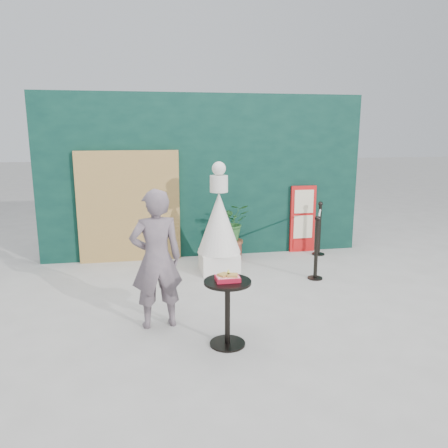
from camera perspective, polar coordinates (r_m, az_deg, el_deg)
ground at (r=5.60m, az=2.36°, el=-12.66°), size 60.00×60.00×0.00m
back_wall at (r=8.22m, az=-2.57°, el=6.24°), size 6.00×0.30×3.00m
bamboo_fence at (r=8.00m, az=-12.29°, el=2.19°), size 1.80×0.08×2.00m
woman at (r=5.26m, az=-8.83°, el=-4.57°), size 0.66×0.48×1.69m
menu_board at (r=8.64m, az=10.25°, el=0.65°), size 0.50×0.07×1.30m
statue at (r=7.25m, az=-0.66°, el=-0.51°), size 0.72×0.72×1.85m
cafe_table at (r=4.86m, az=0.46°, el=-10.22°), size 0.52×0.52×0.75m
food_basket at (r=4.76m, az=0.49°, el=-6.99°), size 0.26×0.19×0.11m
planter at (r=7.99m, az=1.01°, el=-0.41°), size 0.62×0.53×1.05m
stanchion_barrier at (r=7.80m, az=12.17°, el=-1.85°), size 0.84×1.54×1.03m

